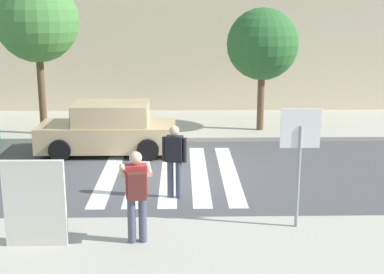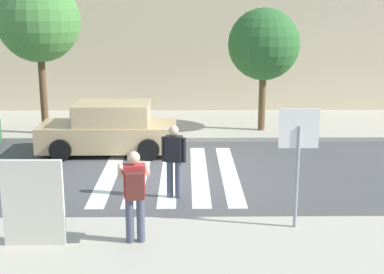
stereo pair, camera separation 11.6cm
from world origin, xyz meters
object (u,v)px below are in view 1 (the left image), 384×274
street_tree_west (37,21)px  advertising_board (35,203)px  pedestrian_crossing (174,157)px  street_tree_center (262,45)px  photographer_with_backpack (136,189)px  stop_sign (300,142)px  parked_car_tan (109,130)px

street_tree_west → advertising_board: size_ratio=3.20×
pedestrian_crossing → street_tree_center: bearing=65.5°
photographer_with_backpack → stop_sign: bearing=12.8°
street_tree_west → advertising_board: street_tree_west is taller
photographer_with_backpack → street_tree_center: street_tree_center is taller
street_tree_center → pedestrian_crossing: bearing=-114.5°
parked_car_tan → advertising_board: size_ratio=2.56×
photographer_with_backpack → street_tree_west: (-3.86, 8.74, 2.72)m
stop_sign → advertising_board: 5.02m
street_tree_center → photographer_with_backpack: bearing=-111.3°
stop_sign → photographer_with_backpack: stop_sign is taller
photographer_with_backpack → street_tree_west: bearing=113.8°
pedestrian_crossing → parked_car_tan: size_ratio=0.42×
parked_car_tan → advertising_board: 6.78m
street_tree_west → street_tree_center: 7.49m
photographer_with_backpack → parked_car_tan: 6.86m
pedestrian_crossing → street_tree_west: size_ratio=0.34×
parked_car_tan → street_tree_center: size_ratio=0.98×
parked_car_tan → street_tree_west: bearing=140.5°
stop_sign → street_tree_center: bearing=86.6°
photographer_with_backpack → pedestrian_crossing: 2.83m
stop_sign → pedestrian_crossing: (-2.41, 2.06, -0.88)m
parked_car_tan → advertising_board: (-0.42, -6.77, 0.21)m
parked_car_tan → street_tree_center: 6.03m
street_tree_west → street_tree_center: (7.43, 0.43, -0.79)m
photographer_with_backpack → street_tree_west: 9.93m
pedestrian_crossing → street_tree_west: (-4.51, 5.99, 2.92)m
photographer_with_backpack → street_tree_center: size_ratio=0.41×
street_tree_west → street_tree_center: bearing=3.3°
parked_car_tan → advertising_board: bearing=-93.6°
photographer_with_backpack → advertising_board: 1.83m
photographer_with_backpack → street_tree_center: 10.03m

